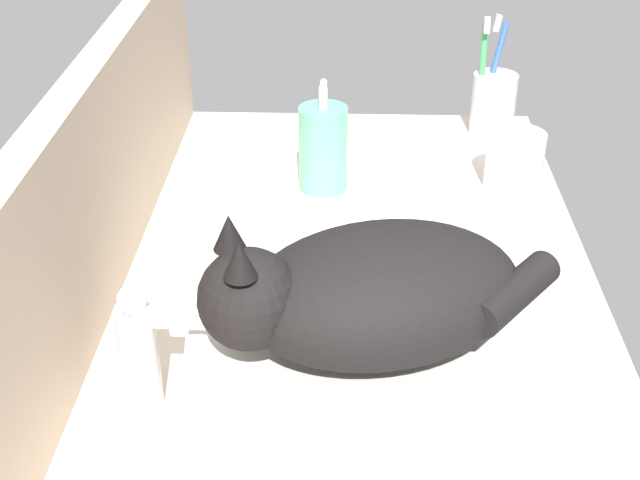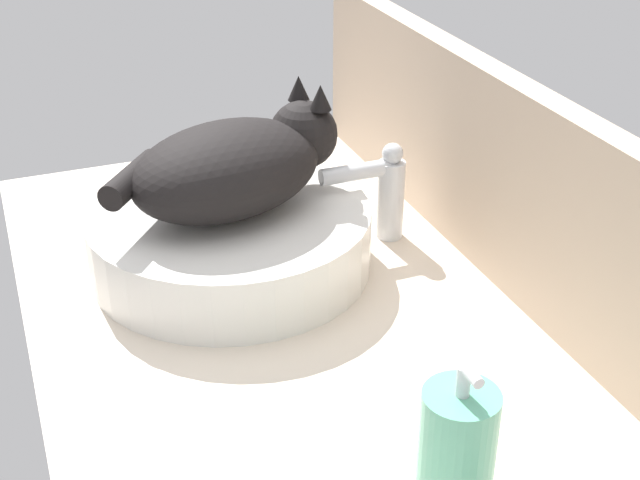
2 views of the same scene
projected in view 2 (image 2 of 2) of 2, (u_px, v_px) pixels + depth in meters
The scene contains 6 objects.
ground_plane at pixel (304, 349), 102.02cm from camera, with size 110.27×58.88×4.00cm, color beige.
backsplash_panel at pixel (525, 196), 103.65cm from camera, with size 110.27×3.60×25.35cm, color tan.
sink_basin at pixel (230, 238), 112.46cm from camera, with size 35.57×35.57×8.08cm, color silver.
cat at pixel (235, 165), 108.50cm from camera, with size 23.81×31.64×14.00cm.
faucet at pixel (383, 189), 117.55cm from camera, with size 3.60×11.80×13.60cm.
soap_dispenser at pixel (457, 449), 76.02cm from camera, with size 6.72×6.72×15.15cm.
Camera 2 is at (78.02, -28.41, 58.62)cm, focal length 50.00 mm.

